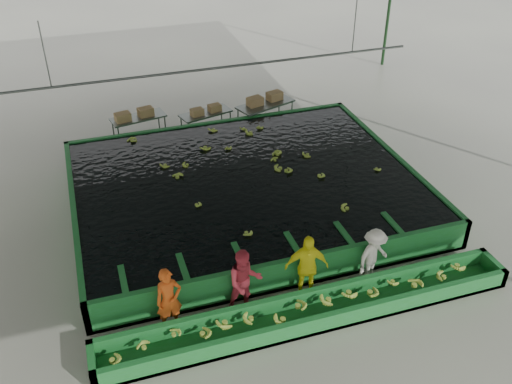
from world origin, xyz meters
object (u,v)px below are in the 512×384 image
object	(u,v)px
worker_a	(169,300)
packing_table_right	(265,116)
box_stack_right	(265,102)
sorting_trough	(312,311)
worker_b	(245,282)
worker_c	(306,267)
packing_table_mid	(206,123)
box_stack_left	(135,118)
packing_table_left	(139,128)
worker_d	(374,256)
box_stack_mid	(206,113)
flotation_tank	(246,190)

from	to	relation	value
worker_a	packing_table_right	xyz separation A→B (m)	(5.33, 8.91, -0.33)
packing_table_right	box_stack_right	world-z (taller)	box_stack_right
worker_a	packing_table_right	bearing A→B (deg)	51.40
sorting_trough	worker_b	xyz separation A→B (m)	(-1.36, 0.80, 0.61)
sorting_trough	worker_c	world-z (taller)	worker_c
packing_table_right	packing_table_mid	bearing A→B (deg)	174.48
worker_a	box_stack_left	distance (m)	9.42
worker_b	packing_table_left	world-z (taller)	worker_b
box_stack_left	box_stack_right	size ratio (longest dim) A/B	0.96
box_stack_left	packing_table_left	bearing A→B (deg)	33.99
sorting_trough	worker_d	bearing A→B (deg)	22.30
worker_d	worker_a	bearing A→B (deg)	157.60
worker_a	packing_table_mid	xyz separation A→B (m)	(3.11, 9.12, -0.39)
worker_d	box_stack_left	bearing A→B (deg)	93.06
packing_table_mid	box_stack_left	bearing A→B (deg)	173.73
worker_b	box_stack_left	world-z (taller)	worker_b
worker_d	box_stack_left	distance (m)	10.41
packing_table_left	packing_table_right	xyz separation A→B (m)	(4.61, -0.58, 0.06)
sorting_trough	worker_a	size ratio (longest dim) A/B	6.09
box_stack_mid	packing_table_left	bearing A→B (deg)	170.02
worker_a	box_stack_right	xyz separation A→B (m)	(5.34, 8.99, 0.17)
worker_d	packing_table_right	world-z (taller)	worker_d
packing_table_left	packing_table_right	bearing A→B (deg)	-7.14
packing_table_left	packing_table_mid	size ratio (longest dim) A/B	1.03
packing_table_mid	box_stack_right	distance (m)	2.30
worker_c	worker_a	bearing A→B (deg)	-166.61
worker_a	box_stack_left	xyz separation A→B (m)	(0.60, 9.40, 0.06)
packing_table_right	sorting_trough	bearing A→B (deg)	-102.85
worker_b	box_stack_left	bearing A→B (deg)	99.75
box_stack_right	worker_c	bearing A→B (deg)	-102.87
sorting_trough	packing_table_right	bearing A→B (deg)	77.15
flotation_tank	worker_b	distance (m)	4.53
sorting_trough	worker_d	xyz separation A→B (m)	(1.95, 0.80, 0.51)
box_stack_left	sorting_trough	bearing A→B (deg)	-76.10
worker_c	packing_table_mid	xyz separation A→B (m)	(-0.18, 9.12, -0.46)
worker_b	flotation_tank	bearing A→B (deg)	75.12
box_stack_right	sorting_trough	bearing A→B (deg)	-102.78
worker_a	packing_table_mid	size ratio (longest dim) A/B	0.87
flotation_tank	sorting_trough	bearing A→B (deg)	-90.00
packing_table_right	box_stack_right	distance (m)	0.50
box_stack_left	worker_c	bearing A→B (deg)	-74.02
worker_b	box_stack_right	distance (m)	9.68
box_stack_mid	box_stack_right	distance (m)	2.23
worker_a	packing_table_right	size ratio (longest dim) A/B	0.75
packing_table_mid	packing_table_right	bearing A→B (deg)	-5.52
flotation_tank	packing_table_right	size ratio (longest dim) A/B	4.59
worker_b	packing_table_right	world-z (taller)	worker_b
flotation_tank	box_stack_left	bearing A→B (deg)	116.33
worker_b	worker_c	world-z (taller)	worker_c
flotation_tank	box_stack_left	world-z (taller)	box_stack_left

